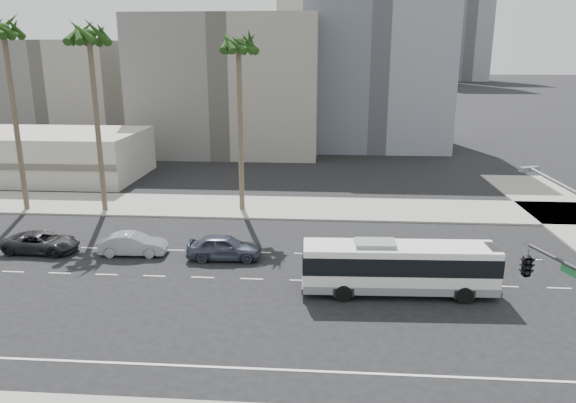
# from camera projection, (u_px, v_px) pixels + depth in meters

# --- Properties ---
(ground) EXTENTS (700.00, 700.00, 0.00)m
(ground) POSITION_uv_depth(u_px,v_px,m) (301.00, 281.00, 32.13)
(ground) COLOR black
(ground) RESTS_ON ground
(sidewalk_north) EXTENTS (120.00, 7.00, 0.15)m
(sidewalk_north) POSITION_uv_depth(u_px,v_px,m) (310.00, 208.00, 47.01)
(sidewalk_north) COLOR gray
(sidewalk_north) RESTS_ON ground
(commercial_low) EXTENTS (22.00, 12.16, 5.00)m
(commercial_low) POSITION_uv_depth(u_px,v_px,m) (39.00, 155.00, 58.59)
(commercial_low) COLOR #B3AFA1
(commercial_low) RESTS_ON ground
(midrise_beige_west) EXTENTS (24.00, 18.00, 18.00)m
(midrise_beige_west) POSITION_uv_depth(u_px,v_px,m) (231.00, 85.00, 73.86)
(midrise_beige_west) COLOR slate
(midrise_beige_west) RESTS_ON ground
(midrise_gray_center) EXTENTS (20.00, 20.00, 26.00)m
(midrise_gray_center) POSITION_uv_depth(u_px,v_px,m) (374.00, 55.00, 78.11)
(midrise_gray_center) COLOR slate
(midrise_gray_center) RESTS_ON ground
(midrise_beige_far) EXTENTS (18.00, 16.00, 15.00)m
(midrise_beige_far) POSITION_uv_depth(u_px,v_px,m) (67.00, 93.00, 80.91)
(midrise_beige_far) COLOR slate
(midrise_beige_far) RESTS_ON ground
(civic_tower) EXTENTS (42.00, 42.00, 129.00)m
(civic_tower) POSITION_uv_depth(u_px,v_px,m) (323.00, 0.00, 262.37)
(civic_tower) COLOR beige
(civic_tower) RESTS_ON ground
(highrise_right) EXTENTS (26.00, 26.00, 70.00)m
(highrise_right) POSITION_uv_depth(u_px,v_px,m) (427.00, 4.00, 240.81)
(highrise_right) COLOR slate
(highrise_right) RESTS_ON ground
(highrise_far) EXTENTS (22.00, 22.00, 60.00)m
(highrise_far) POSITION_uv_depth(u_px,v_px,m) (466.00, 19.00, 269.21)
(highrise_far) COLOR slate
(highrise_far) RESTS_ON ground
(city_bus) EXTENTS (10.85, 2.79, 3.09)m
(city_bus) POSITION_uv_depth(u_px,v_px,m) (399.00, 266.00, 30.02)
(city_bus) COLOR white
(city_bus) RESTS_ON ground
(car_a) EXTENTS (2.20, 4.98, 1.67)m
(car_a) POSITION_uv_depth(u_px,v_px,m) (224.00, 247.00, 35.32)
(car_a) COLOR #393E4F
(car_a) RESTS_ON ground
(car_b) EXTENTS (1.80, 4.60, 1.49)m
(car_b) POSITION_uv_depth(u_px,v_px,m) (133.00, 244.00, 36.11)
(car_b) COLOR #91959B
(car_b) RESTS_ON ground
(car_c) EXTENTS (2.55, 5.14, 1.40)m
(car_c) POSITION_uv_depth(u_px,v_px,m) (42.00, 242.00, 36.60)
(car_c) COLOR black
(car_c) RESTS_ON ground
(traffic_signal) EXTENTS (2.91, 4.01, 6.28)m
(traffic_signal) POSITION_uv_depth(u_px,v_px,m) (533.00, 272.00, 20.00)
(traffic_signal) COLOR #262628
(traffic_signal) RESTS_ON ground
(palm_near) EXTENTS (4.44, 4.44, 14.97)m
(palm_near) POSITION_uv_depth(u_px,v_px,m) (238.00, 48.00, 42.98)
(palm_near) COLOR brown
(palm_near) RESTS_ON ground
(palm_mid) EXTENTS (5.11, 5.11, 15.78)m
(palm_mid) POSITION_uv_depth(u_px,v_px,m) (89.00, 40.00, 42.54)
(palm_mid) COLOR brown
(palm_mid) RESTS_ON ground
(palm_far) EXTENTS (4.69, 4.69, 16.15)m
(palm_far) POSITION_uv_depth(u_px,v_px,m) (4.00, 34.00, 42.75)
(palm_far) COLOR brown
(palm_far) RESTS_ON ground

